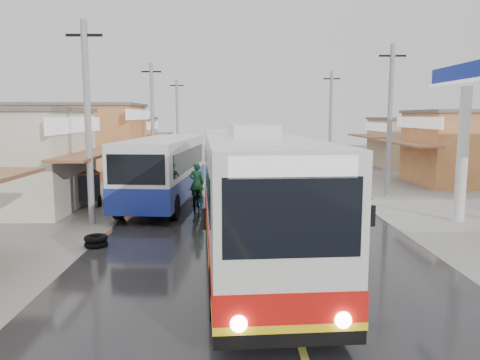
{
  "coord_description": "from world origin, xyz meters",
  "views": [
    {
      "loc": [
        -1.28,
        -9.67,
        4.32
      ],
      "look_at": [
        -1.01,
        7.95,
        1.9
      ],
      "focal_mm": 35.0,
      "sensor_mm": 36.0,
      "label": 1
    }
  ],
  "objects_px": {
    "tricycle_near": "(83,186)",
    "tyre_stack": "(96,241)",
    "cyclist": "(197,195)",
    "coach_bus": "(251,194)",
    "second_bus": "(164,169)"
  },
  "relations": [
    {
      "from": "coach_bus",
      "to": "cyclist",
      "type": "distance_m",
      "value": 7.41
    },
    {
      "from": "coach_bus",
      "to": "tyre_stack",
      "type": "distance_m",
      "value": 5.51
    },
    {
      "from": "coach_bus",
      "to": "tricycle_near",
      "type": "bearing_deg",
      "value": 128.48
    },
    {
      "from": "cyclist",
      "to": "tyre_stack",
      "type": "relative_size",
      "value": 2.91
    },
    {
      "from": "tricycle_near",
      "to": "tyre_stack",
      "type": "bearing_deg",
      "value": -94.6
    },
    {
      "from": "tricycle_near",
      "to": "tyre_stack",
      "type": "distance_m",
      "value": 8.06
    },
    {
      "from": "cyclist",
      "to": "second_bus",
      "type": "bearing_deg",
      "value": 138.83
    },
    {
      "from": "coach_bus",
      "to": "cyclist",
      "type": "bearing_deg",
      "value": 103.58
    },
    {
      "from": "cyclist",
      "to": "coach_bus",
      "type": "bearing_deg",
      "value": -70.35
    },
    {
      "from": "cyclist",
      "to": "tricycle_near",
      "type": "height_order",
      "value": "cyclist"
    },
    {
      "from": "coach_bus",
      "to": "tricycle_near",
      "type": "height_order",
      "value": "coach_bus"
    },
    {
      "from": "coach_bus",
      "to": "second_bus",
      "type": "bearing_deg",
      "value": 110.62
    },
    {
      "from": "coach_bus",
      "to": "tricycle_near",
      "type": "distance_m",
      "value": 11.72
    },
    {
      "from": "coach_bus",
      "to": "tyre_stack",
      "type": "relative_size",
      "value": 16.97
    },
    {
      "from": "second_bus",
      "to": "tricycle_near",
      "type": "distance_m",
      "value": 4.03
    }
  ]
}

